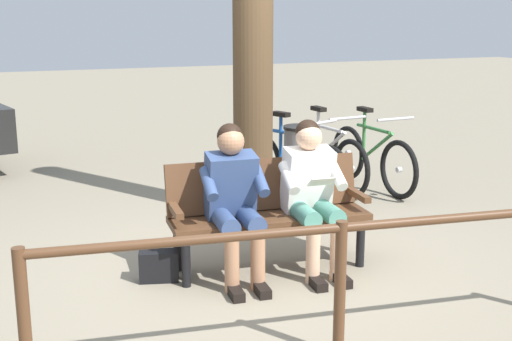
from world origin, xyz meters
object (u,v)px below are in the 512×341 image
at_px(handbag, 159,266).
at_px(bicycle_red, 326,157).
at_px(tree_trunk, 253,24).
at_px(bench, 267,206).
at_px(person_companion, 234,195).
at_px(bicycle_orange, 372,158).
at_px(bicycle_green, 292,165).
at_px(litter_bin, 300,165).
at_px(person_reading, 312,189).

distance_m(handbag, bicycle_red, 3.29).
bearing_deg(tree_trunk, bench, 72.93).
bearing_deg(handbag, person_companion, 166.93).
relative_size(person_companion, tree_trunk, 0.31).
distance_m(bicycle_orange, bicycle_green, 1.01).
distance_m(person_companion, bicycle_orange, 3.14).
xyz_separation_m(handbag, bicycle_red, (-2.53, -2.08, 0.24)).
distance_m(tree_trunk, litter_bin, 1.62).
bearing_deg(person_companion, bicycle_red, -126.54).
relative_size(bench, bicycle_green, 1.04).
bearing_deg(person_companion, tree_trunk, -111.75).
distance_m(litter_bin, bicycle_orange, 1.11).
xyz_separation_m(bicycle_red, bicycle_green, (0.53, 0.21, 0.00)).
bearing_deg(bicycle_green, tree_trunk, -74.92).
height_order(handbag, litter_bin, litter_bin).
height_order(litter_bin, bicycle_red, bicycle_red).
xyz_separation_m(handbag, bicycle_green, (-2.00, -1.88, 0.24)).
relative_size(bicycle_red, bicycle_green, 1.07).
bearing_deg(tree_trunk, bicycle_orange, -163.94).
bearing_deg(tree_trunk, bicycle_green, -142.24).
height_order(person_reading, bicycle_red, person_reading).
relative_size(person_companion, bicycle_orange, 0.71).
bearing_deg(litter_bin, bicycle_red, -137.46).
xyz_separation_m(bench, bicycle_orange, (-2.10, -1.83, -0.15)).
xyz_separation_m(person_reading, bicycle_green, (-0.79, -2.06, -0.31)).
bearing_deg(handbag, tree_trunk, -134.38).
bearing_deg(bench, person_companion, 27.25).
xyz_separation_m(handbag, tree_trunk, (-1.32, -1.35, 1.80)).
xyz_separation_m(tree_trunk, litter_bin, (-0.62, -0.19, -1.49)).
bearing_deg(litter_bin, person_reading, 67.17).
bearing_deg(litter_bin, bicycle_green, -100.61).
distance_m(person_reading, person_companion, 0.64).
distance_m(bench, bicycle_red, 2.65).
relative_size(handbag, bicycle_orange, 0.18).
bearing_deg(handbag, bicycle_orange, -148.65).
relative_size(bench, bicycle_red, 0.97).
xyz_separation_m(tree_trunk, bicycle_red, (-1.22, -0.74, -1.56)).
xyz_separation_m(bench, handbag, (0.90, 0.00, -0.39)).
bearing_deg(bicycle_orange, person_reading, -45.21).
xyz_separation_m(person_reading, bicycle_red, (-1.32, -2.27, -0.31)).
bearing_deg(bicycle_green, bicycle_orange, 64.91).
height_order(bench, bicycle_orange, bicycle_orange).
bearing_deg(bicycle_green, bench, -53.02).
bearing_deg(bicycle_orange, bicycle_green, -95.98).
relative_size(litter_bin, bicycle_red, 0.51).
height_order(person_companion, bicycle_red, person_companion).
relative_size(tree_trunk, bicycle_red, 2.29).
bearing_deg(bicycle_green, person_reading, -43.61).
relative_size(bench, litter_bin, 1.92).
distance_m(person_reading, handbag, 1.34).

